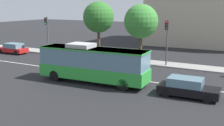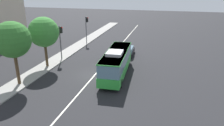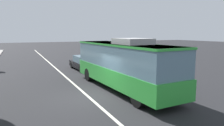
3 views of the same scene
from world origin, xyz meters
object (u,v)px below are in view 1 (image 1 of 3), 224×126
object	(u,v)px
street_tree_kerbside_left	(99,17)
transit_bus	(93,63)
sedan_red	(13,48)
sedan_black	(187,87)
traffic_light_mid_block	(47,29)
traffic_light_near_corner	(167,35)
street_tree_kerbside_centre	(141,21)

from	to	relation	value
street_tree_kerbside_left	transit_bus	bearing A→B (deg)	-61.19
sedan_red	street_tree_kerbside_left	size ratio (longest dim) A/B	0.62
sedan_black	street_tree_kerbside_left	xyz separation A→B (m)	(-13.92, 9.98, 4.54)
traffic_light_mid_block	sedan_black	bearing A→B (deg)	66.61
traffic_light_near_corner	sedan_red	bearing A→B (deg)	-82.50
street_tree_kerbside_centre	traffic_light_near_corner	bearing A→B (deg)	-10.48
sedan_black	traffic_light_mid_block	size ratio (longest dim) A/B	0.88
sedan_black	street_tree_kerbside_centre	size ratio (longest dim) A/B	0.66
sedan_red	street_tree_kerbside_left	world-z (taller)	street_tree_kerbside_left
street_tree_kerbside_left	street_tree_kerbside_centre	xyz separation A→B (m)	(5.89, -0.09, -0.33)
sedan_red	street_tree_kerbside_left	bearing A→B (deg)	-168.15
sedan_black	street_tree_kerbside_centre	distance (m)	13.42
transit_bus	traffic_light_mid_block	bearing A→B (deg)	142.56
transit_bus	traffic_light_near_corner	distance (m)	10.26
traffic_light_near_corner	transit_bus	bearing A→B (deg)	-19.63
street_tree_kerbside_centre	transit_bus	bearing A→B (deg)	-91.86
traffic_light_near_corner	street_tree_kerbside_centre	size ratio (longest dim) A/B	0.75
sedan_red	traffic_light_mid_block	distance (m)	5.91
transit_bus	traffic_light_near_corner	size ratio (longest dim) A/B	1.95
traffic_light_near_corner	traffic_light_mid_block	size ratio (longest dim) A/B	1.00
traffic_light_near_corner	traffic_light_mid_block	distance (m)	17.08
traffic_light_mid_block	street_tree_kerbside_centre	size ratio (longest dim) A/B	0.75
transit_bus	sedan_red	size ratio (longest dim) A/B	2.23
sedan_red	street_tree_kerbside_centre	bearing A→B (deg)	-172.45
traffic_light_mid_block	street_tree_kerbside_centre	distance (m)	13.82
transit_bus	sedan_red	xyz separation A→B (m)	(-18.21, 7.21, -1.09)
transit_bus	sedan_black	size ratio (longest dim) A/B	2.22
transit_bus	traffic_light_near_corner	xyz separation A→B (m)	(3.69, 9.41, 1.75)
sedan_red	street_tree_kerbside_centre	xyz separation A→B (m)	(18.53, 2.82, 4.21)
transit_bus	sedan_red	world-z (taller)	transit_bus
sedan_black	traffic_light_near_corner	bearing A→B (deg)	114.60
transit_bus	traffic_light_near_corner	bearing A→B (deg)	65.42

